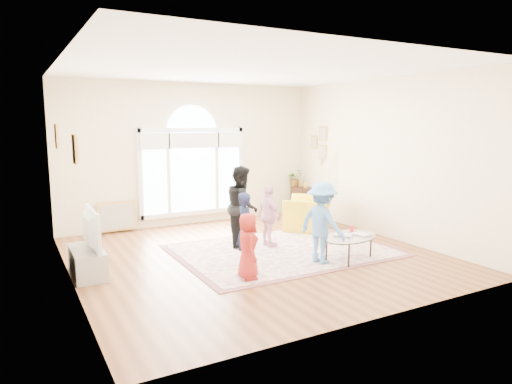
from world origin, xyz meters
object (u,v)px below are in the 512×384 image
coffee_table (349,237)px  armchair (309,214)px  television (86,229)px  tv_console (87,262)px  area_rug (283,250)px

coffee_table → armchair: bearing=52.3°
television → coffee_table: television is taller
tv_console → armchair: bearing=10.5°
area_rug → coffee_table: (0.68, -1.01, 0.39)m
television → coffee_table: 4.24m
armchair → coffee_table: bearing=27.4°
area_rug → television: 3.42m
coffee_table → armchair: 2.29m
area_rug → tv_console: (-3.34, 0.30, 0.20)m
area_rug → armchair: (1.38, 1.17, 0.34)m
tv_console → armchair: 4.81m
television → armchair: (4.72, 0.87, -0.37)m
area_rug → coffee_table: bearing=-56.0°
tv_console → armchair: armchair is taller
area_rug → television: size_ratio=3.40×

